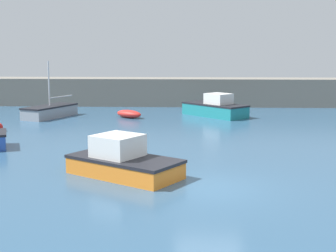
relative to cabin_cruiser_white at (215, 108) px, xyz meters
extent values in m
cube|color=#2D5170|center=(-1.22, -19.06, -0.74)|extent=(120.00, 120.00, 0.20)
cube|color=slate|center=(-1.22, 7.33, 0.60)|extent=(45.82, 3.36, 2.47)
cube|color=teal|center=(-0.05, 0.05, -0.21)|extent=(5.01, 5.13, 0.85)
cube|color=black|center=(-0.05, 0.05, 0.27)|extent=(5.11, 5.23, 0.12)
cube|color=silver|center=(0.21, -0.23, 0.66)|extent=(2.28, 2.29, 0.91)
cube|color=orange|center=(-4.52, -17.53, -0.32)|extent=(4.89, 4.17, 0.64)
cube|color=black|center=(-4.52, -17.53, 0.06)|extent=(4.99, 4.25, 0.12)
cube|color=silver|center=(-4.80, -17.35, 0.49)|extent=(2.29, 2.29, 0.98)
cube|color=gray|center=(-12.41, -1.23, -0.25)|extent=(3.33, 4.81, 0.77)
cube|color=black|center=(-12.41, -1.23, 0.19)|extent=(3.39, 4.91, 0.12)
cylinder|color=silver|center=(-12.41, -1.23, 1.85)|extent=(0.11, 0.11, 3.43)
cylinder|color=silver|center=(-11.89, 0.02, 0.80)|extent=(1.13, 2.53, 0.09)
ellipsoid|color=red|center=(-6.48, -1.17, -0.35)|extent=(2.41, 2.12, 0.58)
camera|label=1|loc=(-1.93, -35.48, 4.26)|focal=50.00mm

